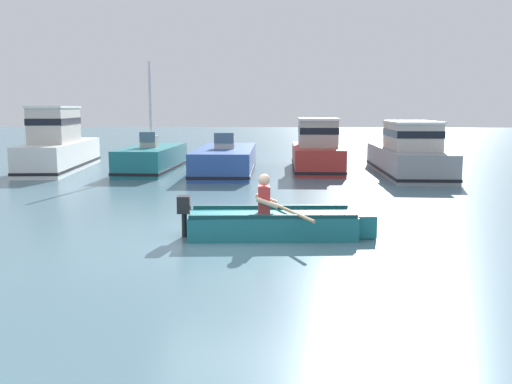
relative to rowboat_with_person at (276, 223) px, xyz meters
name	(u,v)px	position (x,y,z in m)	size (l,w,h in m)	color
ground_plane	(227,241)	(-0.88, -0.41, -0.25)	(120.00, 120.00, 0.00)	slate
rowboat_with_person	(276,223)	(0.00, 0.00, 0.00)	(3.72, 1.87, 1.19)	#1E727A
moored_boat_white	(59,147)	(-8.55, 11.06, 0.66)	(2.32, 6.74, 2.46)	white
moored_boat_teal	(152,159)	(-4.87, 10.82, 0.21)	(1.83, 5.14, 4.08)	#1E727A
moored_boat_blue	(226,161)	(-2.05, 10.58, 0.19)	(2.19, 6.22, 1.51)	#2D519E
moored_boat_red	(317,151)	(1.37, 11.48, 0.50)	(1.85, 5.34, 2.02)	#B72D28
moored_boat_grey	(408,154)	(4.60, 10.30, 0.48)	(2.02, 6.68, 1.94)	gray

